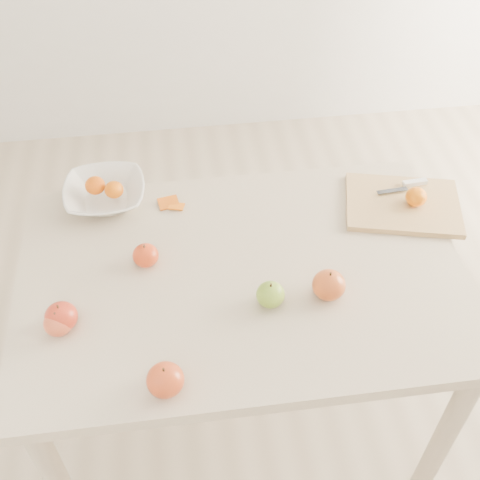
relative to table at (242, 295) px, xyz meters
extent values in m
plane|color=#C6B293|center=(0.00, 0.00, -0.65)|extent=(3.50, 3.50, 0.00)
cube|color=beige|center=(0.00, 0.00, 0.08)|extent=(1.20, 0.80, 0.04)
cylinder|color=#BCAA8E|center=(-0.54, 0.34, -0.30)|extent=(0.06, 0.06, 0.71)
cylinder|color=#BCAA8E|center=(0.54, 0.34, -0.30)|extent=(0.06, 0.06, 0.71)
cylinder|color=#BCAA8E|center=(0.54, -0.34, -0.30)|extent=(0.06, 0.06, 0.71)
cube|color=tan|center=(0.51, 0.19, 0.11)|extent=(0.38, 0.32, 0.02)
ellipsoid|color=#D36707|center=(0.54, 0.18, 0.14)|extent=(0.06, 0.06, 0.05)
imported|color=white|center=(-0.37, 0.33, 0.13)|extent=(0.24, 0.24, 0.06)
ellipsoid|color=#D85C07|center=(-0.39, 0.34, 0.16)|extent=(0.06, 0.06, 0.05)
ellipsoid|color=#E06107|center=(-0.34, 0.32, 0.15)|extent=(0.06, 0.06, 0.05)
cube|color=#CE570E|center=(-0.18, 0.29, 0.10)|extent=(0.07, 0.06, 0.01)
cube|color=orange|center=(-0.16, 0.28, 0.10)|extent=(0.05, 0.05, 0.01)
cube|color=white|center=(0.57, 0.26, 0.12)|extent=(0.08, 0.02, 0.01)
cube|color=#393B41|center=(0.49, 0.24, 0.12)|extent=(0.10, 0.02, 0.00)
ellipsoid|color=#548714|center=(0.06, -0.12, 0.13)|extent=(0.07, 0.07, 0.07)
ellipsoid|color=maroon|center=(-0.47, -0.13, 0.13)|extent=(0.07, 0.07, 0.06)
ellipsoid|color=maroon|center=(0.21, -0.11, 0.14)|extent=(0.09, 0.09, 0.08)
ellipsoid|color=maroon|center=(-0.25, 0.06, 0.13)|extent=(0.07, 0.07, 0.06)
ellipsoid|color=#981704|center=(-0.22, -0.33, 0.14)|extent=(0.09, 0.09, 0.08)
ellipsoid|color=maroon|center=(-0.46, -0.12, 0.14)|extent=(0.08, 0.08, 0.07)
camera|label=1|loc=(-0.15, -1.05, 1.31)|focal=45.00mm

